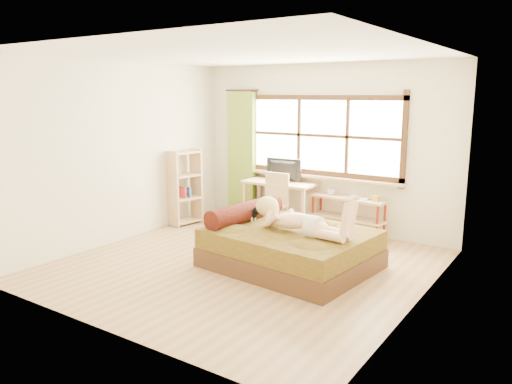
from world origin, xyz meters
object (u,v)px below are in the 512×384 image
Objects in this scene: woman at (300,210)px; bed at (288,246)px; kitten at (249,212)px; pipe_shelf at (348,207)px; chair at (274,200)px; bookshelf at (185,187)px; desk at (280,188)px.

bed is at bearing 170.34° from woman.
pipe_shelf is (0.74, 1.68, -0.16)m from kitten.
chair reaches higher than kitten.
chair is (-0.35, 1.20, -0.08)m from kitten.
bed is 1.67× the size of bookshelf.
kitten is 2.06m from bookshelf.
bed is 7.17× the size of kitten.
chair is 0.76× the size of bookshelf.
bookshelf is at bearing -152.36° from desk.
pipe_shelf is at bearing 71.88° from kitten.
pipe_shelf is at bearing 23.45° from chair.
desk is 1.28× the size of chair.
desk is at bearing 111.88° from kitten.
desk is (-0.45, 1.56, 0.05)m from kitten.
bookshelf is (-2.64, -0.89, 0.19)m from pipe_shelf.
bed is at bearing -2.29° from kitten.
kitten is at bearing -73.94° from chair.
desk reaches higher than bed.
woman is at bearing -9.63° from bookshelf.
bookshelf is (-1.90, 0.79, 0.03)m from kitten.
kitten is at bearing -108.43° from pipe_shelf.
desk is 1.22m from pipe_shelf.
chair is at bearing 137.93° from woman.
chair is (-1.02, 1.29, 0.27)m from bed.
woman reaches higher than desk.
bookshelf reaches higher than kitten.
woman is at bearing -4.01° from kitten.
bookshelf is (-1.55, -0.41, 0.11)m from chair.
chair is 1.20m from pipe_shelf.
kitten is 1.62m from desk.
bed reaches higher than pipe_shelf.
desk is 0.97× the size of pipe_shelf.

